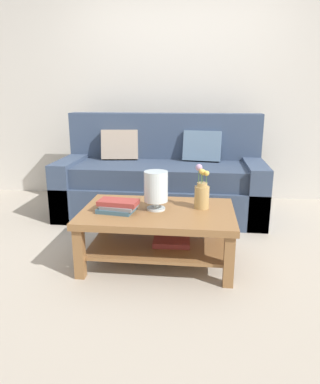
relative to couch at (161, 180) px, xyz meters
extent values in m
plane|color=#ADA393|center=(0.14, -0.90, -0.36)|extent=(10.00, 10.00, 0.00)
cube|color=beige|center=(0.14, 0.75, 0.99)|extent=(6.40, 0.12, 2.70)
cube|color=#384760|center=(0.00, -0.07, -0.18)|extent=(2.14, 0.90, 0.36)
cube|color=#324057|center=(0.00, -0.10, 0.10)|extent=(1.90, 0.74, 0.20)
cube|color=#384760|center=(0.00, 0.28, 0.35)|extent=(2.14, 0.20, 0.70)
cube|color=#384760|center=(-0.97, -0.07, -0.06)|extent=(0.20, 0.90, 0.60)
cube|color=#384760|center=(0.97, -0.07, -0.06)|extent=(0.20, 0.90, 0.60)
cube|color=gray|center=(-0.48, 0.14, 0.36)|extent=(0.42, 0.23, 0.34)
cube|color=slate|center=(0.43, 0.14, 0.36)|extent=(0.42, 0.23, 0.34)
cube|color=olive|center=(0.10, -1.19, 0.03)|extent=(1.15, 0.74, 0.05)
cube|color=olive|center=(-0.42, -1.50, -0.18)|extent=(0.07, 0.07, 0.37)
cube|color=olive|center=(0.62, -1.50, -0.18)|extent=(0.07, 0.07, 0.37)
cube|color=olive|center=(-0.42, -0.87, -0.18)|extent=(0.07, 0.07, 0.37)
cube|color=olive|center=(0.62, -0.87, -0.18)|extent=(0.07, 0.07, 0.37)
cube|color=olive|center=(0.10, -1.19, -0.22)|extent=(1.03, 0.62, 0.02)
cube|color=#993833|center=(0.21, -1.19, -0.19)|extent=(0.29, 0.21, 0.04)
cube|color=#3D6075|center=(-0.20, -1.25, 0.07)|extent=(0.29, 0.23, 0.03)
cube|color=slate|center=(-0.18, -1.26, 0.10)|extent=(0.28, 0.21, 0.02)
cube|color=#993833|center=(-0.18, -1.25, 0.13)|extent=(0.31, 0.18, 0.03)
cylinder|color=silver|center=(0.09, -1.17, 0.07)|extent=(0.14, 0.14, 0.02)
cylinder|color=silver|center=(0.09, -1.17, 0.10)|extent=(0.04, 0.04, 0.05)
cylinder|color=silver|center=(0.09, -1.17, 0.24)|extent=(0.18, 0.18, 0.23)
sphere|color=#993833|center=(0.06, -1.17, 0.18)|extent=(0.05, 0.05, 0.05)
sphere|color=beige|center=(0.11, -1.16, 0.18)|extent=(0.05, 0.05, 0.05)
cylinder|color=tan|center=(0.43, -1.10, 0.14)|extent=(0.11, 0.11, 0.17)
cylinder|color=tan|center=(0.43, -1.10, 0.24)|extent=(0.08, 0.08, 0.03)
cylinder|color=#426638|center=(0.46, -1.11, 0.29)|extent=(0.01, 0.01, 0.06)
sphere|color=gold|center=(0.46, -1.11, 0.33)|extent=(0.04, 0.04, 0.04)
cylinder|color=#426638|center=(0.43, -1.08, 0.29)|extent=(0.01, 0.01, 0.06)
sphere|color=gold|center=(0.43, -1.08, 0.34)|extent=(0.05, 0.05, 0.05)
cylinder|color=#426638|center=(0.40, -1.10, 0.31)|extent=(0.01, 0.01, 0.10)
sphere|color=#B28CB7|center=(0.40, -1.10, 0.38)|extent=(0.05, 0.05, 0.05)
cylinder|color=#426638|center=(0.42, -1.13, 0.30)|extent=(0.01, 0.01, 0.08)
sphere|color=gold|center=(0.42, -1.13, 0.35)|extent=(0.04, 0.04, 0.04)
camera|label=1|loc=(0.40, -3.71, 0.91)|focal=33.17mm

